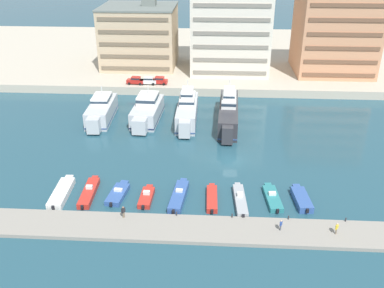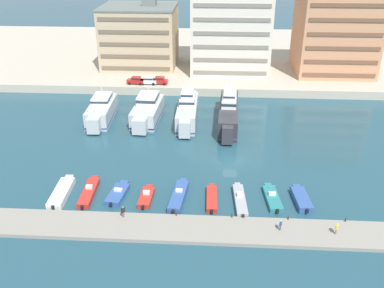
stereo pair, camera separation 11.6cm
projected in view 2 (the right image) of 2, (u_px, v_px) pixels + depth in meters
ground_plane at (230, 161)px, 73.11m from camera, size 400.00×400.00×0.00m
quay_promenade at (226, 55)px, 132.10m from camera, size 180.00×70.00×1.95m
pier_dock at (233, 231)px, 55.52m from camera, size 120.00×5.65×0.53m
yacht_silver_far_left at (101, 110)px, 88.34m from camera, size 4.99×15.97×6.58m
yacht_silver_left at (147, 111)px, 88.04m from camera, size 5.58×15.94×6.94m
yacht_silver_mid_left at (187, 110)px, 87.42m from camera, size 4.05×17.87×8.17m
yacht_charcoal_center_left at (229, 112)px, 86.47m from camera, size 4.37×21.32×8.34m
motorboat_white_far_left at (62, 192)px, 63.29m from camera, size 2.42×8.73×1.01m
motorboat_red_left at (89, 192)px, 63.48m from camera, size 2.01×8.50×1.36m
motorboat_blue_mid_left at (118, 193)px, 63.24m from camera, size 2.79×6.62×1.12m
motorboat_red_center_left at (146, 197)px, 62.40m from camera, size 1.86×5.94×1.29m
motorboat_blue_center at (179, 196)px, 62.38m from camera, size 2.54×8.69×1.44m
motorboat_red_center_right at (212, 198)px, 62.06m from camera, size 1.66×7.25×0.85m
motorboat_grey_mid_right at (240, 200)px, 61.49m from camera, size 1.97×8.56×1.51m
motorboat_teal_right at (272, 198)px, 62.22m from camera, size 2.49×7.42×1.17m
motorboat_blue_far_right at (301, 199)px, 61.72m from camera, size 2.49×6.80×1.03m
car_red_far_left at (136, 80)px, 103.38m from camera, size 4.21×2.15×1.80m
car_white_left at (149, 80)px, 103.20m from camera, size 4.12×1.96×1.80m
car_red_mid_left at (159, 80)px, 103.34m from camera, size 4.23×2.21×1.80m
apartment_block_far_left at (140, 36)px, 115.42m from camera, size 19.66×18.06×17.86m
apartment_block_left at (231, 25)px, 110.09m from camera, size 20.22×17.95×25.05m
apartment_block_mid_left at (335, 32)px, 108.92m from camera, size 19.49×18.15×22.19m
pedestrian_near_edge at (281, 224)px, 54.84m from camera, size 0.40×0.53×1.56m
pedestrian_mid_deck at (123, 211)px, 57.24m from camera, size 0.49×0.55×1.77m
pedestrian_far_side at (337, 228)px, 54.11m from camera, size 0.46×0.52×1.67m
bollard_west at (176, 213)px, 57.98m from camera, size 0.20×0.20×0.61m
bollard_west_mid at (232, 215)px, 57.57m from camera, size 0.20×0.20×0.61m
bollard_east_mid at (288, 217)px, 57.16m from camera, size 0.20×0.20×0.61m
bollard_east at (346, 219)px, 56.75m from camera, size 0.20×0.20×0.61m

